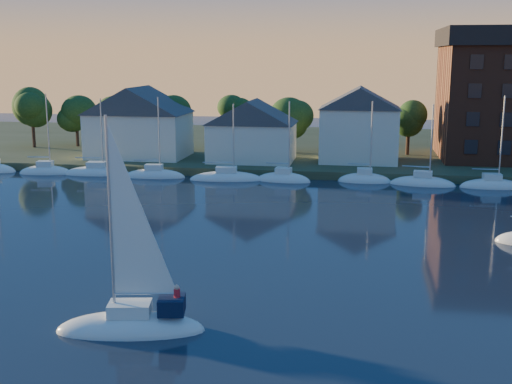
% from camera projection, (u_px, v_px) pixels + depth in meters
% --- Properties ---
extents(ground, '(260.00, 260.00, 0.00)m').
position_uv_depth(ground, '(170.00, 376.00, 29.97)').
color(ground, black).
rests_on(ground, ground).
extents(shoreline_land, '(160.00, 50.00, 2.00)m').
position_uv_depth(shoreline_land, '(308.00, 150.00, 102.33)').
color(shoreline_land, '#303921').
rests_on(shoreline_land, ground).
extents(wooden_dock, '(120.00, 3.00, 1.00)m').
position_uv_depth(wooden_dock, '(292.00, 176.00, 80.14)').
color(wooden_dock, brown).
rests_on(wooden_dock, ground).
extents(clubhouse_west, '(13.65, 9.45, 9.64)m').
position_uv_depth(clubhouse_west, '(139.00, 121.00, 88.25)').
color(clubhouse_west, silver).
rests_on(clubhouse_west, shoreline_land).
extents(clubhouse_centre, '(11.55, 8.40, 8.08)m').
position_uv_depth(clubhouse_centre, '(252.00, 130.00, 84.87)').
color(clubhouse_centre, silver).
rests_on(clubhouse_centre, shoreline_land).
extents(clubhouse_east, '(10.50, 8.40, 9.80)m').
position_uv_depth(clubhouse_east, '(359.00, 124.00, 84.36)').
color(clubhouse_east, silver).
rests_on(clubhouse_east, shoreline_land).
extents(tree_line, '(93.40, 5.40, 8.90)m').
position_uv_depth(tree_line, '(316.00, 111.00, 88.94)').
color(tree_line, '#3D261B').
rests_on(tree_line, shoreline_land).
extents(moored_fleet, '(95.50, 2.40, 12.05)m').
position_uv_depth(moored_fleet, '(323.00, 181.00, 76.58)').
color(moored_fleet, silver).
rests_on(moored_fleet, ground).
extents(hero_sailboat, '(8.45, 4.05, 12.86)m').
position_uv_depth(hero_sailboat, '(133.00, 322.00, 34.79)').
color(hero_sailboat, silver).
rests_on(hero_sailboat, ground).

